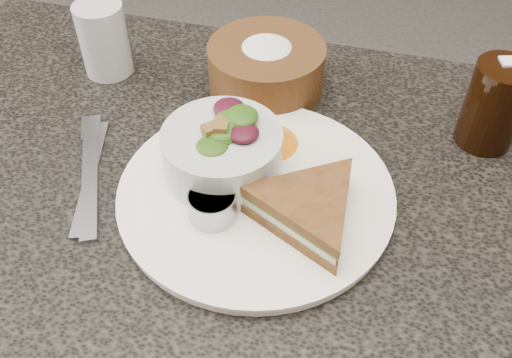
{
  "coord_description": "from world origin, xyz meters",
  "views": [
    {
      "loc": [
        0.13,
        -0.4,
        1.22
      ],
      "look_at": [
        0.02,
        0.02,
        0.78
      ],
      "focal_mm": 40.0,
      "sensor_mm": 36.0,
      "label": 1
    }
  ],
  "objects_px": {
    "dinner_plate": "(256,194)",
    "salad_bowl": "(222,146)",
    "water_glass": "(104,39)",
    "bread_basket": "(266,60)",
    "sandwich": "(309,209)",
    "dressing_ramekin": "(212,206)",
    "cola_glass": "(496,101)"
  },
  "relations": [
    {
      "from": "salad_bowl",
      "to": "cola_glass",
      "type": "bearing_deg",
      "value": 27.1
    },
    {
      "from": "salad_bowl",
      "to": "dressing_ramekin",
      "type": "bearing_deg",
      "value": -82.0
    },
    {
      "from": "bread_basket",
      "to": "cola_glass",
      "type": "bearing_deg",
      "value": -6.87
    },
    {
      "from": "dinner_plate",
      "to": "salad_bowl",
      "type": "bearing_deg",
      "value": 156.2
    },
    {
      "from": "dressing_ramekin",
      "to": "water_glass",
      "type": "xyz_separation_m",
      "value": [
        -0.23,
        0.23,
        0.02
      ]
    },
    {
      "from": "dinner_plate",
      "to": "water_glass",
      "type": "height_order",
      "value": "water_glass"
    },
    {
      "from": "sandwich",
      "to": "salad_bowl",
      "type": "distance_m",
      "value": 0.12
    },
    {
      "from": "sandwich",
      "to": "salad_bowl",
      "type": "relative_size",
      "value": 1.11
    },
    {
      "from": "dinner_plate",
      "to": "sandwich",
      "type": "relative_size",
      "value": 2.04
    },
    {
      "from": "dinner_plate",
      "to": "salad_bowl",
      "type": "distance_m",
      "value": 0.07
    },
    {
      "from": "sandwich",
      "to": "water_glass",
      "type": "xyz_separation_m",
      "value": [
        -0.33,
        0.21,
        0.02
      ]
    },
    {
      "from": "salad_bowl",
      "to": "dressing_ramekin",
      "type": "xyz_separation_m",
      "value": [
        0.01,
        -0.07,
        -0.02
      ]
    },
    {
      "from": "water_glass",
      "to": "bread_basket",
      "type": "bearing_deg",
      "value": 4.46
    },
    {
      "from": "salad_bowl",
      "to": "water_glass",
      "type": "relative_size",
      "value": 1.33
    },
    {
      "from": "dinner_plate",
      "to": "water_glass",
      "type": "bearing_deg",
      "value": 145.12
    },
    {
      "from": "cola_glass",
      "to": "water_glass",
      "type": "xyz_separation_m",
      "value": [
        -0.51,
        0.02,
        -0.01
      ]
    },
    {
      "from": "dinner_plate",
      "to": "sandwich",
      "type": "bearing_deg",
      "value": -25.32
    },
    {
      "from": "sandwich",
      "to": "dressing_ramekin",
      "type": "height_order",
      "value": "sandwich"
    },
    {
      "from": "salad_bowl",
      "to": "water_glass",
      "type": "height_order",
      "value": "water_glass"
    },
    {
      "from": "water_glass",
      "to": "sandwich",
      "type": "bearing_deg",
      "value": -33.17
    },
    {
      "from": "sandwich",
      "to": "salad_bowl",
      "type": "bearing_deg",
      "value": -178.02
    },
    {
      "from": "sandwich",
      "to": "cola_glass",
      "type": "distance_m",
      "value": 0.27
    },
    {
      "from": "dressing_ramekin",
      "to": "bread_basket",
      "type": "xyz_separation_m",
      "value": [
        -0.01,
        0.25,
        0.02
      ]
    },
    {
      "from": "dressing_ramekin",
      "to": "bread_basket",
      "type": "relative_size",
      "value": 0.33
    },
    {
      "from": "sandwich",
      "to": "bread_basket",
      "type": "bearing_deg",
      "value": 140.75
    },
    {
      "from": "sandwich",
      "to": "cola_glass",
      "type": "xyz_separation_m",
      "value": [
        0.18,
        0.2,
        0.03
      ]
    },
    {
      "from": "dinner_plate",
      "to": "salad_bowl",
      "type": "relative_size",
      "value": 2.27
    },
    {
      "from": "dinner_plate",
      "to": "cola_glass",
      "type": "xyz_separation_m",
      "value": [
        0.25,
        0.17,
        0.05
      ]
    },
    {
      "from": "sandwich",
      "to": "water_glass",
      "type": "bearing_deg",
      "value": 173.52
    },
    {
      "from": "dressing_ramekin",
      "to": "bread_basket",
      "type": "bearing_deg",
      "value": 91.21
    },
    {
      "from": "dressing_ramekin",
      "to": "bread_basket",
      "type": "distance_m",
      "value": 0.25
    },
    {
      "from": "salad_bowl",
      "to": "dressing_ramekin",
      "type": "height_order",
      "value": "salad_bowl"
    }
  ]
}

